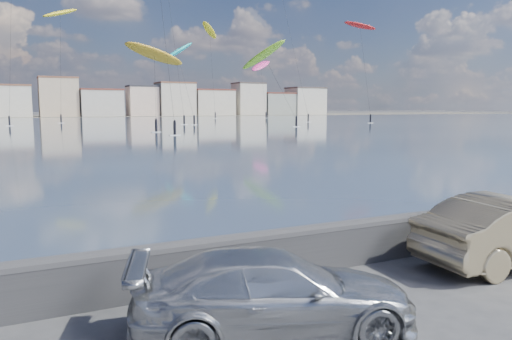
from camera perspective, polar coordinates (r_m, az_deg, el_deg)
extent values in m
plane|color=#333335|center=(8.59, 5.97, -18.27)|extent=(700.00, 700.00, 0.00)
cube|color=#304259|center=(98.22, -23.57, 4.53)|extent=(500.00, 177.00, 0.00)
cube|color=#4C473D|center=(206.64, -24.89, 5.59)|extent=(500.00, 60.00, 0.00)
cube|color=#28282B|center=(10.65, -1.81, -10.49)|extent=(400.00, 0.35, 0.90)
cylinder|color=#28282B|center=(10.52, -1.82, -8.16)|extent=(400.00, 0.36, 0.36)
cube|color=beige|center=(192.58, -26.69, 6.98)|extent=(16.00, 13.00, 10.50)
cube|color=brown|center=(192.70, -26.78, 8.63)|extent=(16.32, 13.26, 0.60)
cube|color=#CCB293|center=(193.18, -21.63, 7.69)|extent=(13.00, 10.00, 13.50)
cube|color=brown|center=(193.42, -21.73, 9.77)|extent=(13.26, 10.20, 0.60)
cube|color=beige|center=(194.83, -17.31, 7.27)|extent=(15.00, 12.00, 9.50)
cube|color=brown|center=(194.93, -17.37, 8.75)|extent=(15.30, 12.24, 0.60)
cube|color=beige|center=(197.79, -12.84, 7.63)|extent=(11.00, 9.00, 11.00)
cube|color=#2D2D33|center=(197.93, -12.89, 9.31)|extent=(11.22, 9.18, 0.60)
cube|color=beige|center=(201.16, -9.21, 7.92)|extent=(14.00, 11.00, 12.50)
cube|color=brown|center=(201.35, -9.25, 9.79)|extent=(14.28, 11.22, 0.60)
cube|color=beige|center=(206.17, -5.04, 7.62)|extent=(16.00, 12.00, 10.00)
cube|color=brown|center=(206.27, -5.05, 9.10)|extent=(16.32, 12.24, 0.60)
cube|color=beige|center=(212.63, -0.84, 8.04)|extent=(12.00, 10.00, 13.00)
cube|color=#4C423D|center=(212.83, -0.85, 9.87)|extent=(12.24, 10.20, 0.60)
cube|color=gray|center=(218.68, 2.39, 7.49)|extent=(14.00, 11.00, 9.00)
cube|color=brown|center=(218.75, 2.40, 8.75)|extent=(14.28, 11.22, 0.60)
cube|color=beige|center=(225.92, 5.66, 7.77)|extent=(15.00, 12.00, 11.50)
cube|color=#4C423D|center=(226.06, 5.68, 9.31)|extent=(15.30, 12.24, 0.60)
imported|color=#B2B5B9|center=(8.39, 2.09, -13.85)|extent=(5.03, 3.20, 1.36)
ellipsoid|color=#BF8C19|center=(84.33, -11.55, 12.87)|extent=(10.81, 5.03, 4.84)
cube|color=white|center=(72.98, -11.32, 4.28)|extent=(1.40, 0.42, 0.08)
cylinder|color=black|center=(72.94, -11.34, 4.99)|extent=(0.36, 0.36, 1.70)
sphere|color=black|center=(72.92, -11.36, 5.69)|extent=(0.28, 0.28, 0.28)
cylinder|color=black|center=(78.46, -11.45, 9.34)|extent=(2.80, 10.69, 10.83)
ellipsoid|color=#19BFBF|center=(106.43, -9.00, 13.19)|extent=(7.84, 4.32, 5.53)
cube|color=white|center=(100.60, -7.07, 5.15)|extent=(1.40, 0.42, 0.08)
cylinder|color=black|center=(100.57, -7.08, 5.67)|extent=(0.36, 0.36, 1.70)
sphere|color=black|center=(100.55, -7.09, 6.18)|extent=(0.28, 0.28, 0.28)
cylinder|color=black|center=(103.27, -8.06, 9.64)|extent=(1.42, 6.07, 13.52)
ellipsoid|color=red|center=(125.71, 11.80, 15.85)|extent=(8.40, 4.36, 2.68)
cube|color=white|center=(114.16, 12.93, 5.27)|extent=(1.40, 0.42, 0.08)
cylinder|color=black|center=(114.14, 12.95, 5.72)|extent=(0.36, 0.36, 1.70)
sphere|color=black|center=(114.12, 12.96, 6.18)|extent=(0.28, 0.28, 0.28)
cylinder|color=black|center=(119.46, 12.36, 11.11)|extent=(4.01, 9.83, 21.45)
cube|color=white|center=(118.54, 5.98, 5.48)|extent=(1.40, 0.42, 0.08)
cylinder|color=black|center=(118.51, 5.99, 5.92)|extent=(0.36, 0.36, 1.70)
sphere|color=black|center=(118.50, 5.99, 6.35)|extent=(0.28, 0.28, 0.28)
cylinder|color=black|center=(124.30, 4.20, 14.07)|extent=(1.66, 12.53, 34.24)
ellipsoid|color=yellow|center=(133.35, -21.47, 16.37)|extent=(9.78, 7.10, 4.01)
cube|color=white|center=(118.89, -21.37, 5.03)|extent=(1.40, 0.42, 0.08)
cylinder|color=black|center=(118.87, -21.39, 5.46)|extent=(0.36, 0.36, 1.70)
sphere|color=black|center=(118.85, -21.41, 5.90)|extent=(0.28, 0.28, 0.28)
cylinder|color=black|center=(125.55, -21.43, 11.31)|extent=(2.04, 12.56, 24.59)
ellipsoid|color=yellow|center=(163.49, -5.34, 15.63)|extent=(7.29, 6.00, 5.85)
cube|color=white|center=(154.97, -4.68, 5.92)|extent=(1.40, 0.42, 0.08)
cylinder|color=black|center=(154.95, -4.68, 6.25)|extent=(0.36, 0.36, 1.70)
sphere|color=black|center=(154.94, -4.68, 6.58)|extent=(0.28, 0.28, 0.28)
cylinder|color=black|center=(158.70, -5.02, 11.13)|extent=(1.06, 6.95, 26.20)
cube|color=white|center=(102.24, -8.20, 5.17)|extent=(1.40, 0.42, 0.08)
cylinder|color=black|center=(102.21, -8.21, 5.67)|extent=(0.36, 0.36, 1.70)
sphere|color=black|center=(102.19, -8.22, 6.18)|extent=(0.28, 0.28, 0.28)
cylinder|color=black|center=(110.11, -9.46, 15.17)|extent=(0.42, 14.31, 35.36)
ellipsoid|color=#8CD826|center=(96.56, 0.87, 13.04)|extent=(8.41, 7.81, 6.51)
cube|color=white|center=(90.68, 4.63, 4.96)|extent=(1.40, 0.42, 0.08)
cylinder|color=black|center=(90.65, 4.63, 5.53)|extent=(0.36, 0.36, 1.70)
sphere|color=black|center=(90.63, 4.64, 6.10)|extent=(0.28, 0.28, 0.28)
cylinder|color=black|center=(93.36, 2.71, 9.51)|extent=(2.80, 7.76, 12.09)
ellipsoid|color=#E5338C|center=(170.55, 0.54, 11.83)|extent=(10.38, 7.67, 5.82)
cube|color=white|center=(158.66, 1.15, 5.97)|extent=(1.40, 0.42, 0.08)
cylinder|color=black|center=(158.64, 1.15, 6.29)|extent=(0.36, 0.36, 1.70)
sphere|color=black|center=(158.63, 1.15, 6.62)|extent=(0.28, 0.28, 0.28)
cylinder|color=black|center=(164.41, 0.84, 9.22)|extent=(3.60, 10.99, 15.93)
cube|color=white|center=(105.09, -26.33, 4.55)|extent=(1.40, 0.42, 0.08)
cylinder|color=black|center=(105.06, -26.36, 5.04)|extent=(0.36, 0.36, 1.70)
sphere|color=black|center=(105.04, -26.38, 5.53)|extent=(0.28, 0.28, 0.28)
cylinder|color=black|center=(111.72, -26.25, 13.01)|extent=(2.11, 12.01, 29.92)
cube|color=white|center=(64.57, -9.26, 3.95)|extent=(1.40, 0.42, 0.08)
cylinder|color=black|center=(64.52, -9.27, 4.75)|extent=(0.36, 0.36, 1.70)
sphere|color=black|center=(64.49, -9.29, 5.55)|extent=(0.28, 0.28, 0.28)
cylinder|color=black|center=(71.20, -10.63, 16.85)|extent=(0.81, 11.71, 28.76)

